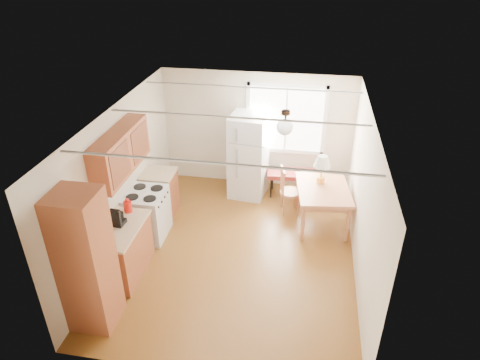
% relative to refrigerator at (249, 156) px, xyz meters
% --- Properties ---
extents(room_shell, '(4.60, 5.60, 2.62)m').
position_rel_refrigerator_xyz_m(room_shell, '(0.10, -1.98, 0.36)').
color(room_shell, '#573211').
rests_on(room_shell, ground).
extents(kitchen_run, '(0.65, 3.40, 2.20)m').
position_rel_refrigerator_xyz_m(kitchen_run, '(-1.62, -2.62, -0.05)').
color(kitchen_run, brown).
rests_on(kitchen_run, ground).
extents(window_unit, '(1.64, 0.05, 1.51)m').
position_rel_refrigerator_xyz_m(window_unit, '(0.70, 0.49, 0.66)').
color(window_unit, white).
rests_on(window_unit, room_shell).
extents(pendant_light, '(0.26, 0.26, 0.40)m').
position_rel_refrigerator_xyz_m(pendant_light, '(0.80, -1.58, 1.35)').
color(pendant_light, black).
rests_on(pendant_light, room_shell).
extents(refrigerator, '(0.81, 0.81, 1.77)m').
position_rel_refrigerator_xyz_m(refrigerator, '(0.00, 0.00, 0.00)').
color(refrigerator, silver).
rests_on(refrigerator, ground).
extents(bench, '(1.26, 0.56, 0.56)m').
position_rel_refrigerator_xyz_m(bench, '(1.01, 0.08, -0.39)').
color(bench, maroon).
rests_on(bench, ground).
extents(dining_table, '(1.09, 1.36, 0.78)m').
position_rel_refrigerator_xyz_m(dining_table, '(1.53, -0.88, -0.21)').
color(dining_table, '#B46B45').
rests_on(dining_table, ground).
extents(chair, '(0.45, 0.44, 0.94)m').
position_rel_refrigerator_xyz_m(chair, '(0.83, -0.55, -0.35)').
color(chair, '#B46B45').
rests_on(chair, ground).
extents(table_lamp, '(0.32, 0.32, 0.55)m').
position_rel_refrigerator_xyz_m(table_lamp, '(1.47, -0.68, 0.30)').
color(table_lamp, gold).
rests_on(table_lamp, dining_table).
extents(coffee_maker, '(0.18, 0.22, 0.32)m').
position_rel_refrigerator_xyz_m(coffee_maker, '(-1.62, -2.77, 0.13)').
color(coffee_maker, black).
rests_on(coffee_maker, kitchen_run).
extents(kettle, '(0.13, 0.13, 0.25)m').
position_rel_refrigerator_xyz_m(kettle, '(-1.62, -2.39, 0.12)').
color(kettle, red).
rests_on(kettle, kitchen_run).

